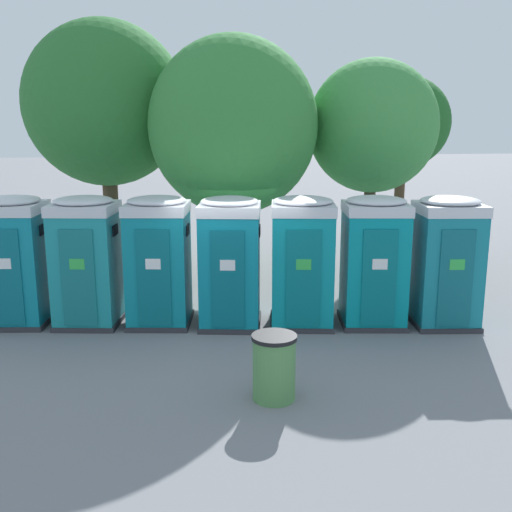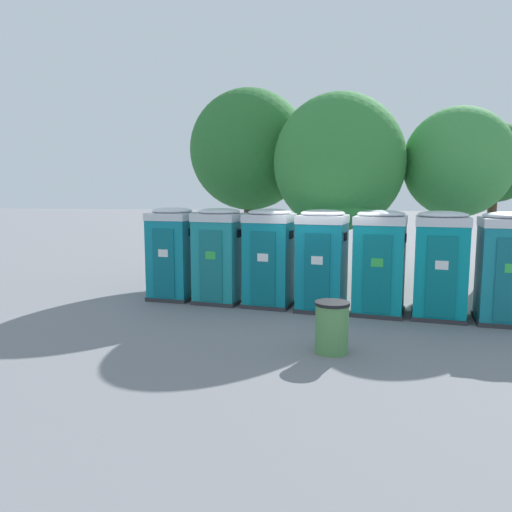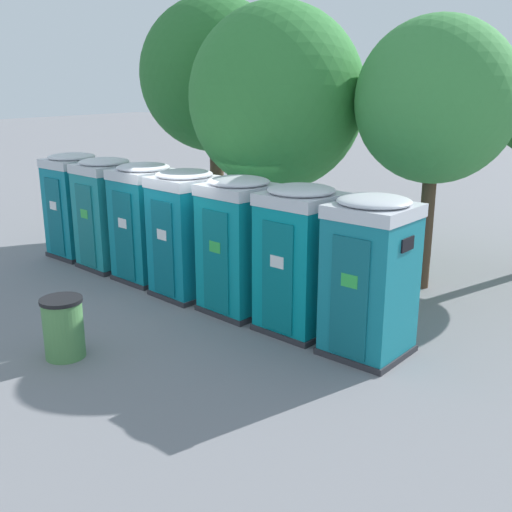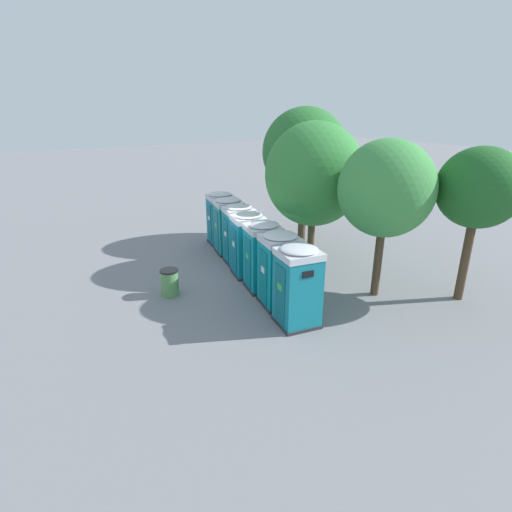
% 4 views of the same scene
% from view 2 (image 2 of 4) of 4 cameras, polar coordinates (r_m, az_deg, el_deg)
% --- Properties ---
extents(ground_plane, '(120.00, 120.00, 0.00)m').
position_cam_2_polar(ground_plane, '(13.09, 7.68, -5.84)').
color(ground_plane, slate).
extents(portapotty_0, '(1.32, 1.34, 2.54)m').
position_cam_2_polar(portapotty_0, '(14.00, -9.47, 0.34)').
color(portapotty_0, '#2D2D33').
rests_on(portapotty_0, ground).
extents(portapotty_1, '(1.39, 1.38, 2.54)m').
position_cam_2_polar(portapotty_1, '(13.40, -4.21, 0.10)').
color(portapotty_1, '#2D2D33').
rests_on(portapotty_1, ground).
extents(portapotty_2, '(1.37, 1.37, 2.54)m').
position_cam_2_polar(portapotty_2, '(12.97, 1.55, -0.13)').
color(portapotty_2, '#2D2D33').
rests_on(portapotty_2, ground).
extents(portapotty_3, '(1.37, 1.39, 2.54)m').
position_cam_2_polar(portapotty_3, '(12.57, 7.56, -0.44)').
color(portapotty_3, '#2D2D33').
rests_on(portapotty_3, ground).
extents(portapotty_4, '(1.41, 1.40, 2.54)m').
position_cam_2_polar(portapotty_4, '(12.47, 13.93, -0.67)').
color(portapotty_4, '#2D2D33').
rests_on(portapotty_4, ground).
extents(portapotty_5, '(1.39, 1.37, 2.54)m').
position_cam_2_polar(portapotty_5, '(12.49, 20.33, -0.91)').
color(portapotty_5, '#2D2D33').
rests_on(portapotty_5, ground).
extents(portapotty_6, '(1.35, 1.34, 2.54)m').
position_cam_2_polar(portapotty_6, '(12.61, 26.68, -1.17)').
color(portapotty_6, '#2D2D33').
rests_on(portapotty_6, ground).
extents(street_tree_0, '(3.99, 3.99, 6.37)m').
position_cam_2_polar(street_tree_0, '(17.20, -0.75, 11.97)').
color(street_tree_0, '#4C3826').
rests_on(street_tree_0, ground).
extents(street_tree_1, '(2.64, 2.64, 5.20)m').
position_cam_2_polar(street_tree_1, '(18.60, 25.64, 9.46)').
color(street_tree_1, '#4C3826').
rests_on(street_tree_1, ground).
extents(street_tree_2, '(3.88, 3.88, 5.85)m').
position_cam_2_polar(street_tree_2, '(15.23, 9.46, 10.47)').
color(street_tree_2, '#4C3826').
rests_on(street_tree_2, ground).
extents(street_tree_3, '(3.14, 3.14, 5.41)m').
position_cam_2_polar(street_tree_3, '(15.94, 22.09, 9.82)').
color(street_tree_3, '#4C3826').
rests_on(street_tree_3, ground).
extents(trash_can, '(0.65, 0.65, 0.97)m').
position_cam_2_polar(trash_can, '(9.49, 8.65, -8.04)').
color(trash_can, '#518C4C').
rests_on(trash_can, ground).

